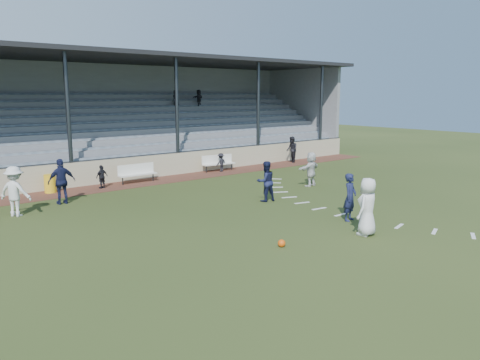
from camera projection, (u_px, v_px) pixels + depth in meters
name	position (u px, v px, depth m)	size (l,w,h in m)	color
ground	(287.00, 228.00, 15.72)	(90.00, 90.00, 0.00)	#2E3C18
cinder_track	(140.00, 183.00, 23.70)	(34.00, 2.00, 0.02)	#502B20
retaining_wall	(130.00, 169.00, 24.39)	(34.00, 0.18, 1.20)	#BBB190
bench_left	(137.00, 172.00, 23.63)	(2.01, 0.48, 0.95)	white
bench_right	(218.00, 161.00, 27.20)	(2.03, 0.66, 0.95)	white
trash_bin	(50.00, 184.00, 21.28)	(0.52, 0.52, 0.83)	yellow
football	(282.00, 243.00, 13.79)	(0.23, 0.23, 0.23)	#E0510D
player_white_lead	(367.00, 207.00, 14.82)	(0.91, 0.59, 1.86)	silver
player_navy_lead	(350.00, 197.00, 16.55)	(0.62, 0.41, 1.70)	#161A3C
player_navy_mid	(266.00, 181.00, 19.56)	(0.83, 0.64, 1.70)	#161A3C
player_white_wing	(15.00, 191.00, 17.14)	(1.20, 0.69, 1.86)	silver
player_navy_wing	(62.00, 181.00, 19.08)	(1.09, 0.46, 1.87)	#161A3C
player_white_back	(311.00, 169.00, 22.86)	(1.55, 0.49, 1.67)	silver
official	(292.00, 150.00, 30.60)	(0.83, 0.64, 1.70)	black
sub_left_near	(102.00, 177.00, 22.32)	(0.38, 0.25, 1.05)	black
sub_left_far	(102.00, 177.00, 22.23)	(0.65, 0.27, 1.11)	black
sub_right	(221.00, 162.00, 27.03)	(0.69, 0.40, 1.07)	black
grandstand	(93.00, 133.00, 27.68)	(34.60, 9.00, 6.61)	gray
penalty_arc	(362.00, 209.00, 18.29)	(3.89, 14.63, 0.01)	silver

